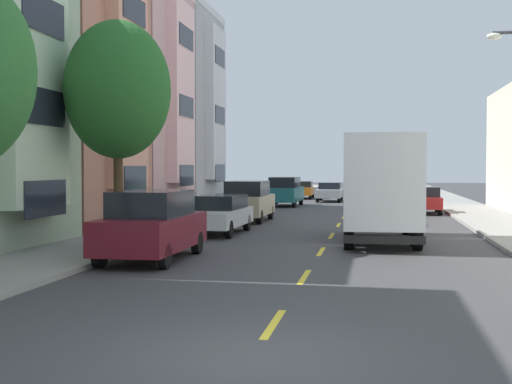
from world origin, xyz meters
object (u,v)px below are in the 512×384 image
object	(u,v)px
parked_suv_champagne	(248,201)
parked_hatchback_forest	(408,189)
parked_suv_teal	(285,191)
delivery_box_truck	(381,184)
parked_suv_burgundy	(152,225)
parked_wagon_white	(219,213)
parked_sedan_orange	(302,189)
parked_hatchback_red	(425,200)
street_tree_second	(118,90)
moving_silver_sedan	(330,192)

from	to	relation	value
parked_suv_champagne	parked_hatchback_forest	xyz separation A→B (m)	(8.70, 27.43, -0.23)
parked_suv_champagne	parked_suv_teal	size ratio (longest dim) A/B	0.99
parked_suv_teal	parked_hatchback_forest	bearing A→B (deg)	58.48
delivery_box_truck	parked_suv_burgundy	world-z (taller)	delivery_box_truck
parked_wagon_white	parked_sedan_orange	bearing A→B (deg)	90.02
parked_suv_teal	parked_hatchback_red	bearing A→B (deg)	-36.58
parked_suv_burgundy	parked_hatchback_red	distance (m)	22.88
delivery_box_truck	parked_hatchback_red	world-z (taller)	delivery_box_truck
parked_suv_champagne	parked_wagon_white	size ratio (longest dim) A/B	1.01
parked_suv_champagne	parked_wagon_white	distance (m)	6.33
street_tree_second	parked_hatchback_red	world-z (taller)	street_tree_second
parked_hatchback_red	street_tree_second	bearing A→B (deg)	-119.84
parked_sedan_orange	parked_hatchback_forest	world-z (taller)	parked_hatchback_forest
parked_sedan_orange	parked_suv_champagne	bearing A→B (deg)	-90.06
delivery_box_truck	moving_silver_sedan	size ratio (longest dim) A/B	1.63
delivery_box_truck	moving_silver_sedan	distance (m)	28.76
street_tree_second	delivery_box_truck	distance (m)	9.31
parked_sedan_orange	moving_silver_sedan	size ratio (longest dim) A/B	1.01
parked_sedan_orange	parked_wagon_white	bearing A→B (deg)	-89.98
parked_suv_champagne	parked_suv_teal	world-z (taller)	same
delivery_box_truck	moving_silver_sedan	xyz separation A→B (m)	(-3.61, 28.50, -1.26)
delivery_box_truck	parked_hatchback_red	bearing A→B (deg)	80.82
street_tree_second	moving_silver_sedan	size ratio (longest dim) A/B	1.57
parked_suv_teal	parked_wagon_white	world-z (taller)	parked_suv_teal
parked_suv_teal	street_tree_second	bearing A→B (deg)	-94.67
parked_suv_teal	parked_suv_burgundy	world-z (taller)	same
parked_sedan_orange	parked_suv_burgundy	xyz separation A→B (m)	(-0.09, -38.78, 0.24)
street_tree_second	moving_silver_sedan	world-z (taller)	street_tree_second
parked_suv_champagne	parked_sedan_orange	world-z (taller)	parked_suv_champagne
street_tree_second	parked_wagon_white	world-z (taller)	street_tree_second
parked_suv_champagne	moving_silver_sedan	bearing A→B (deg)	82.56
parked_suv_burgundy	parked_hatchback_forest	bearing A→B (deg)	78.11
parked_wagon_white	parked_suv_burgundy	size ratio (longest dim) A/B	0.99
street_tree_second	parked_wagon_white	size ratio (longest dim) A/B	1.49
moving_silver_sedan	parked_suv_champagne	bearing A→B (deg)	-97.44
parked_suv_champagne	parked_suv_burgundy	size ratio (longest dim) A/B	1.00
delivery_box_truck	parked_suv_teal	xyz separation A→B (m)	(-6.16, 21.86, -1.02)
parked_wagon_white	moving_silver_sedan	distance (m)	26.44
parked_suv_burgundy	parked_hatchback_red	xyz separation A→B (m)	(8.78, 21.12, -0.23)
parked_sedan_orange	parked_suv_teal	size ratio (longest dim) A/B	0.94
parked_suv_burgundy	parked_wagon_white	bearing A→B (deg)	89.22
street_tree_second	parked_hatchback_red	distance (m)	21.92
delivery_box_truck	parked_suv_burgundy	distance (m)	8.54
parked_wagon_white	parked_suv_burgundy	distance (m)	7.88
parked_wagon_white	parked_hatchback_red	size ratio (longest dim) A/B	1.18
street_tree_second	parked_hatchback_forest	xyz separation A→B (m)	(10.69, 39.16, -4.25)
street_tree_second	parked_hatchback_forest	distance (m)	40.82
parked_wagon_white	parked_suv_champagne	bearing A→B (deg)	90.35
parked_hatchback_red	delivery_box_truck	bearing A→B (deg)	-99.18
parked_suv_champagne	parked_sedan_orange	distance (m)	24.58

